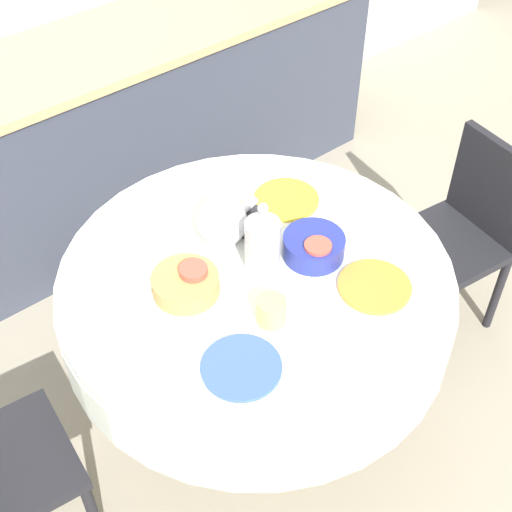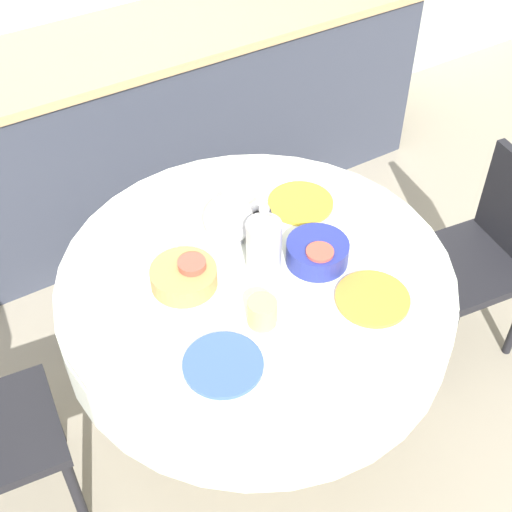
% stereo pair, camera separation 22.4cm
% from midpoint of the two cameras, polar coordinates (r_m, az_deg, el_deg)
% --- Properties ---
extents(ground_plane, '(12.00, 12.00, 0.00)m').
position_cam_midpoint_polar(ground_plane, '(2.90, 2.26, -12.17)').
color(ground_plane, '#9E937F').
extents(kitchen_counter, '(3.24, 0.64, 0.94)m').
position_cam_midpoint_polar(kitchen_counter, '(3.43, -10.09, 9.09)').
color(kitchen_counter, '#383D4C').
rests_on(kitchen_counter, ground_plane).
extents(dining_table, '(1.30, 1.30, 0.77)m').
position_cam_midpoint_polar(dining_table, '(2.39, 2.69, -3.64)').
color(dining_table, tan).
rests_on(dining_table, ground_plane).
extents(chair_left, '(0.45, 0.45, 0.86)m').
position_cam_midpoint_polar(chair_left, '(2.96, 20.00, 0.34)').
color(chair_left, black).
rests_on(chair_left, ground_plane).
extents(plate_near_left, '(0.23, 0.23, 0.01)m').
position_cam_midpoint_polar(plate_near_left, '(2.05, 0.50, -8.86)').
color(plate_near_left, '#3856AD').
rests_on(plate_near_left, dining_table).
extents(cup_near_left, '(0.09, 0.09, 0.09)m').
position_cam_midpoint_polar(cup_near_left, '(2.13, 3.52, -4.66)').
color(cup_near_left, '#DBB766').
rests_on(cup_near_left, dining_table).
extents(plate_near_right, '(0.23, 0.23, 0.01)m').
position_cam_midpoint_polar(plate_near_right, '(2.26, 12.12, -3.50)').
color(plate_near_right, orange).
rests_on(plate_near_right, dining_table).
extents(cup_near_right, '(0.09, 0.09, 0.09)m').
position_cam_midpoint_polar(cup_near_right, '(2.30, 7.86, -0.50)').
color(cup_near_right, '#CC4C3D').
rests_on(cup_near_right, dining_table).
extents(plate_far_left, '(0.23, 0.23, 0.01)m').
position_cam_midpoint_polar(plate_far_left, '(2.36, -6.28, 0.04)').
color(plate_far_left, white).
rests_on(plate_far_left, dining_table).
extents(cup_far_left, '(0.09, 0.09, 0.09)m').
position_cam_midpoint_polar(cup_far_left, '(2.24, -2.27, -1.38)').
color(cup_far_left, '#CC4C3D').
rests_on(cup_far_left, dining_table).
extents(plate_far_right, '(0.23, 0.23, 0.01)m').
position_cam_midpoint_polar(plate_far_right, '(2.56, 6.10, 4.14)').
color(plate_far_right, yellow).
rests_on(plate_far_right, dining_table).
extents(cup_far_right, '(0.09, 0.09, 0.09)m').
position_cam_midpoint_polar(cup_far_right, '(2.41, 2.84, 2.64)').
color(cup_far_right, '#28282D').
rests_on(cup_far_right, dining_table).
extents(coffee_carafe, '(0.11, 0.11, 0.27)m').
position_cam_midpoint_polar(coffee_carafe, '(2.24, 3.50, 1.00)').
color(coffee_carafe, '#B2B2B7').
rests_on(coffee_carafe, dining_table).
extents(teapot, '(0.23, 0.17, 0.21)m').
position_cam_midpoint_polar(teapot, '(2.34, 0.58, 2.86)').
color(teapot, white).
rests_on(teapot, dining_table).
extents(bread_basket, '(0.21, 0.21, 0.06)m').
position_cam_midpoint_polar(bread_basket, '(2.24, -2.97, -1.83)').
color(bread_basket, '#AD844C').
rests_on(bread_basket, dining_table).
extents(fruit_bowl, '(0.20, 0.20, 0.08)m').
position_cam_midpoint_polar(fruit_bowl, '(2.33, 7.68, 0.17)').
color(fruit_bowl, navy).
rests_on(fruit_bowl, dining_table).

